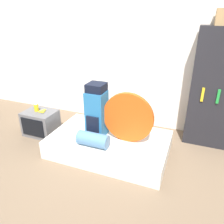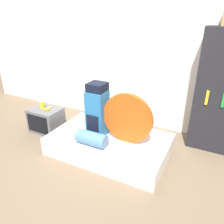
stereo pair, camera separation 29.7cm
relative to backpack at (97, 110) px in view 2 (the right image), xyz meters
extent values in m
plane|color=brown|center=(0.10, -0.62, -0.72)|extent=(16.00, 16.00, 0.00)
cube|color=white|center=(0.10, 1.25, 0.58)|extent=(8.00, 0.05, 2.60)
cube|color=silver|center=(0.21, 0.01, -0.58)|extent=(1.91, 1.16, 0.30)
cube|color=#23669E|center=(0.00, 0.00, -0.05)|extent=(0.29, 0.30, 0.75)
cube|color=black|center=(0.00, 0.02, 0.39)|extent=(0.27, 0.27, 0.13)
cube|color=black|center=(0.00, -0.16, -0.16)|extent=(0.21, 0.03, 0.27)
cylinder|color=#D14C14|center=(0.52, 0.01, -0.03)|extent=(0.80, 0.07, 0.80)
cylinder|color=teal|center=(0.09, -0.34, -0.32)|extent=(0.48, 0.22, 0.22)
cube|color=#5B5B60|center=(-1.23, 0.09, -0.49)|extent=(0.59, 0.45, 0.47)
cube|color=black|center=(-1.23, -0.14, -0.48)|extent=(0.47, 0.02, 0.34)
cylinder|color=gold|center=(-1.30, 0.10, -0.19)|extent=(0.08, 0.08, 0.13)
cylinder|color=white|center=(-1.30, 0.10, -0.11)|extent=(0.06, 0.06, 0.02)
ellipsoid|color=yellow|center=(-1.19, 0.12, -0.24)|extent=(0.08, 0.17, 0.03)
ellipsoid|color=yellow|center=(-1.17, 0.12, -0.24)|extent=(0.05, 0.17, 0.03)
ellipsoid|color=yellow|center=(-1.16, 0.12, -0.24)|extent=(0.05, 0.17, 0.03)
ellipsoid|color=yellow|center=(-1.14, 0.12, -0.24)|extent=(0.08, 0.17, 0.03)
cube|color=black|center=(1.76, 0.96, 0.26)|extent=(0.86, 0.38, 1.98)
cube|color=gold|center=(1.53, 0.76, 0.22)|extent=(0.04, 0.02, 0.23)
cube|color=#1E8E38|center=(1.76, 0.76, 0.22)|extent=(0.04, 0.02, 0.23)
camera|label=1|loc=(1.39, -2.85, 1.42)|focal=35.00mm
camera|label=2|loc=(1.66, -2.73, 1.42)|focal=35.00mm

